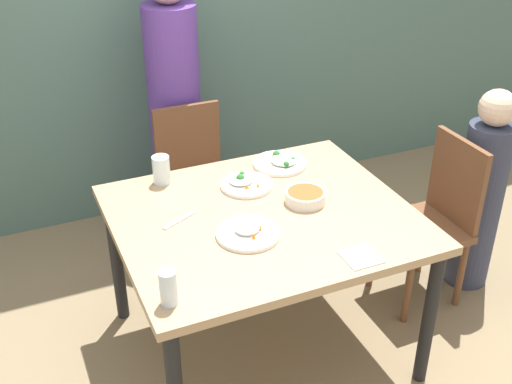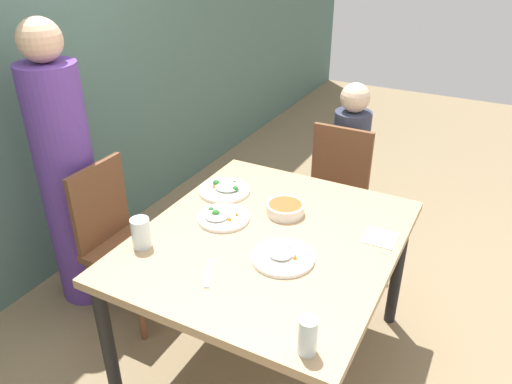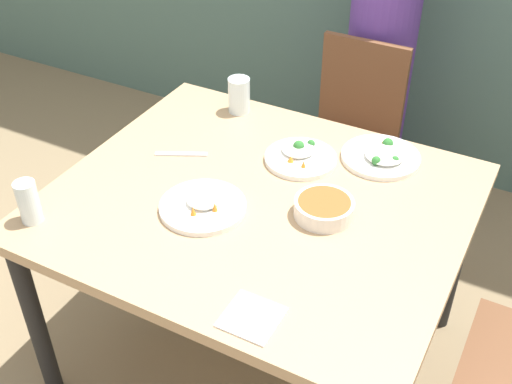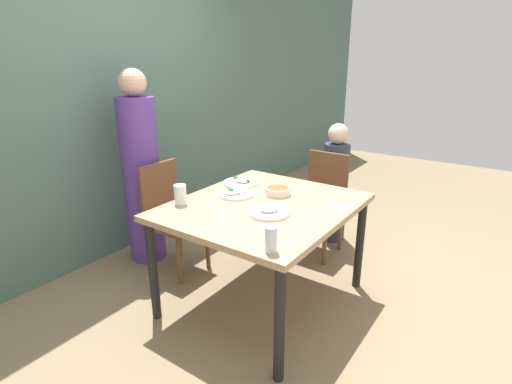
% 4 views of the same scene
% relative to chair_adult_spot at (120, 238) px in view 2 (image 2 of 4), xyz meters
% --- Properties ---
extents(ground_plane, '(10.00, 10.00, 0.00)m').
position_rel_chair_adult_spot_xyz_m(ground_plane, '(0.02, -0.89, -0.48)').
color(ground_plane, '#847051').
extents(wall_back, '(10.00, 0.06, 2.70)m').
position_rel_chair_adult_spot_xyz_m(wall_back, '(0.02, 0.67, 0.87)').
color(wall_back, '#4C6B60').
rests_on(wall_back, ground_plane).
extents(dining_table, '(1.27, 1.10, 0.76)m').
position_rel_chair_adult_spot_xyz_m(dining_table, '(0.02, -0.89, 0.20)').
color(dining_table, tan).
rests_on(dining_table, ground_plane).
extents(chair_adult_spot, '(0.40, 0.40, 0.89)m').
position_rel_chair_adult_spot_xyz_m(chair_adult_spot, '(0.00, 0.00, 0.00)').
color(chair_adult_spot, brown).
rests_on(chair_adult_spot, ground_plane).
extents(chair_child_spot, '(0.40, 0.40, 0.89)m').
position_rel_chair_adult_spot_xyz_m(chair_child_spot, '(0.99, -0.86, 0.00)').
color(chair_child_spot, brown).
rests_on(chair_child_spot, ground_plane).
extents(person_adult, '(0.30, 0.30, 1.61)m').
position_rel_chair_adult_spot_xyz_m(person_adult, '(0.00, 0.32, 0.28)').
color(person_adult, '#5B3893').
rests_on(person_adult, ground_plane).
extents(person_child, '(0.24, 0.24, 1.12)m').
position_rel_chair_adult_spot_xyz_m(person_child, '(1.28, -0.86, 0.05)').
color(person_child, '#33384C').
rests_on(person_child, ground_plane).
extents(bowl_curry, '(0.18, 0.18, 0.05)m').
position_rel_chair_adult_spot_xyz_m(bowl_curry, '(0.23, -0.87, 0.30)').
color(bowl_curry, silver).
rests_on(bowl_curry, dining_table).
extents(plate_rice_adult, '(0.25, 0.25, 0.06)m').
position_rel_chair_adult_spot_xyz_m(plate_rice_adult, '(0.04, -0.63, 0.29)').
color(plate_rice_adult, white).
rests_on(plate_rice_adult, dining_table).
extents(plate_rice_child, '(0.27, 0.27, 0.06)m').
position_rel_chair_adult_spot_xyz_m(plate_rice_child, '(0.29, -0.50, 0.29)').
color(plate_rice_child, white).
rests_on(plate_rice_child, dining_table).
extents(plate_noodles, '(0.27, 0.27, 0.05)m').
position_rel_chair_adult_spot_xyz_m(plate_noodles, '(-0.11, -1.02, 0.29)').
color(plate_noodles, white).
rests_on(plate_noodles, dining_table).
extents(glass_water_tall, '(0.06, 0.06, 0.14)m').
position_rel_chair_adult_spot_xyz_m(glass_water_tall, '(-0.53, -1.30, 0.34)').
color(glass_water_tall, silver).
rests_on(glass_water_tall, dining_table).
extents(glass_water_short, '(0.08, 0.08, 0.14)m').
position_rel_chair_adult_spot_xyz_m(glass_water_short, '(-0.30, -0.44, 0.34)').
color(glass_water_short, silver).
rests_on(glass_water_short, dining_table).
extents(napkin_folded, '(0.14, 0.14, 0.01)m').
position_rel_chair_adult_spot_xyz_m(napkin_folded, '(0.24, -1.34, 0.28)').
color(napkin_folded, white).
rests_on(napkin_folded, dining_table).
extents(fork_steel, '(0.17, 0.10, 0.01)m').
position_rel_chair_adult_spot_xyz_m(fork_steel, '(-0.33, -0.80, 0.28)').
color(fork_steel, silver).
rests_on(fork_steel, dining_table).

